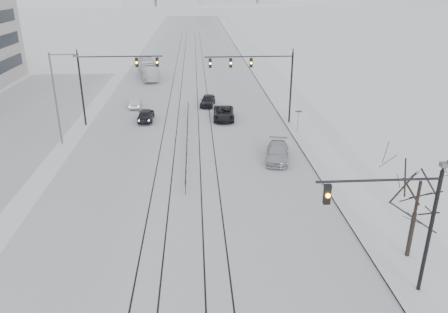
% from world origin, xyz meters
% --- Properties ---
extents(road, '(22.00, 260.00, 0.02)m').
position_xyz_m(road, '(0.00, 60.00, 0.01)').
color(road, silver).
rests_on(road, ground).
extents(sidewalk_east, '(5.00, 260.00, 0.16)m').
position_xyz_m(sidewalk_east, '(13.50, 60.00, 0.08)').
color(sidewalk_east, white).
rests_on(sidewalk_east, ground).
extents(curb, '(0.10, 260.00, 0.12)m').
position_xyz_m(curb, '(11.05, 60.00, 0.06)').
color(curb, gray).
rests_on(curb, ground).
extents(parking_strip, '(14.00, 60.00, 0.03)m').
position_xyz_m(parking_strip, '(-20.00, 35.00, 0.01)').
color(parking_strip, silver).
rests_on(parking_strip, ground).
extents(tram_rails, '(5.30, 180.00, 0.01)m').
position_xyz_m(tram_rails, '(-0.00, 40.00, 0.02)').
color(tram_rails, black).
rests_on(tram_rails, ground).
extents(traffic_mast_near, '(6.10, 0.37, 7.00)m').
position_xyz_m(traffic_mast_near, '(10.79, 6.00, 4.56)').
color(traffic_mast_near, black).
rests_on(traffic_mast_near, ground).
extents(traffic_mast_ne, '(9.60, 0.37, 8.00)m').
position_xyz_m(traffic_mast_ne, '(8.15, 34.99, 5.76)').
color(traffic_mast_ne, black).
rests_on(traffic_mast_ne, ground).
extents(traffic_mast_nw, '(9.10, 0.37, 8.00)m').
position_xyz_m(traffic_mast_nw, '(-8.52, 36.00, 5.57)').
color(traffic_mast_nw, black).
rests_on(traffic_mast_nw, ground).
extents(street_light_west, '(2.73, 0.25, 9.00)m').
position_xyz_m(street_light_west, '(-12.20, 30.00, 5.21)').
color(street_light_west, '#595B60').
rests_on(street_light_west, ground).
extents(bare_tree, '(4.40, 4.40, 6.10)m').
position_xyz_m(bare_tree, '(13.20, 9.00, 4.49)').
color(bare_tree, black).
rests_on(bare_tree, ground).
extents(median_fence, '(0.06, 24.00, 1.00)m').
position_xyz_m(median_fence, '(0.00, 30.00, 0.53)').
color(median_fence, black).
rests_on(median_fence, ground).
extents(street_sign, '(0.70, 0.06, 2.40)m').
position_xyz_m(street_sign, '(11.80, 32.00, 1.61)').
color(street_sign, '#595B60').
rests_on(street_sign, ground).
extents(sedan_sb_inner, '(1.75, 4.33, 1.47)m').
position_xyz_m(sedan_sb_inner, '(-4.86, 37.10, 0.74)').
color(sedan_sb_inner, black).
rests_on(sedan_sb_inner, ground).
extents(sedan_sb_outer, '(1.51, 3.85, 1.25)m').
position_xyz_m(sedan_sb_outer, '(-6.79, 42.95, 0.62)').
color(sedan_sb_outer, '#B8BCC0').
rests_on(sedan_sb_outer, ground).
extents(sedan_nb_front, '(2.64, 5.27, 1.43)m').
position_xyz_m(sedan_nb_front, '(4.18, 37.10, 0.72)').
color(sedan_nb_front, black).
rests_on(sedan_nb_front, ground).
extents(sedan_nb_right, '(2.96, 5.26, 1.44)m').
position_xyz_m(sedan_nb_right, '(8.22, 24.35, 0.72)').
color(sedan_nb_right, '#ADAFB5').
rests_on(sedan_nb_right, ground).
extents(sedan_nb_far, '(2.33, 4.38, 1.42)m').
position_xyz_m(sedan_nb_far, '(2.49, 43.10, 0.71)').
color(sedan_nb_far, black).
rests_on(sedan_nb_far, ground).
extents(box_truck, '(4.41, 10.59, 2.87)m').
position_xyz_m(box_truck, '(-6.80, 60.80, 1.44)').
color(box_truck, white).
rests_on(box_truck, ground).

